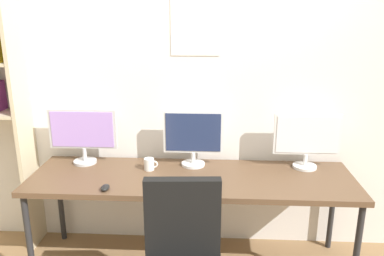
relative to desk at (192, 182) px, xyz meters
name	(u,v)px	position (x,y,z in m)	size (l,w,h in m)	color
wall_back	(195,89)	(0.00, 0.42, 0.61)	(4.75, 0.11, 2.60)	silver
desk	(192,182)	(0.00, 0.00, 0.00)	(2.35, 0.68, 0.74)	brown
monitor_left	(83,133)	(-0.85, 0.21, 0.30)	(0.53, 0.18, 0.43)	silver
monitor_center	(193,136)	(0.00, 0.21, 0.29)	(0.45, 0.18, 0.43)	silver
monitor_right	(307,138)	(0.85, 0.21, 0.28)	(0.50, 0.18, 0.42)	silver
keyboard_main	(190,189)	(0.00, -0.23, 0.06)	(0.38, 0.13, 0.02)	black
computer_mouse	(105,188)	(-0.57, -0.26, 0.06)	(0.06, 0.10, 0.03)	black
coffee_mug	(149,164)	(-0.32, 0.10, 0.09)	(0.11, 0.08, 0.09)	white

